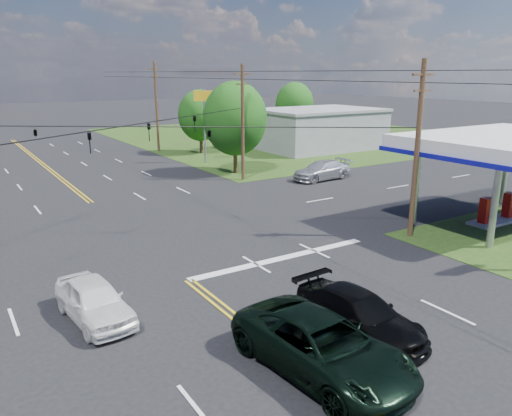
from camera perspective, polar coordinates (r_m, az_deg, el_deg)
ground at (r=29.27m, az=-14.34°, el=-2.76°), size 280.00×280.00×0.00m
grass_ne at (r=73.45m, az=4.05°, el=8.29°), size 46.00×48.00×0.03m
stop_bar at (r=24.55m, az=2.98°, el=-5.79°), size 10.00×0.50×0.02m
retail_ne at (r=60.74m, az=7.03°, el=8.86°), size 14.00×10.00×4.40m
gas_canopy at (r=32.70m, az=26.66°, el=6.44°), size 12.20×8.20×5.35m
pole_se at (r=27.96m, az=17.94°, el=6.51°), size 1.60×0.28×9.50m
pole_ne at (r=41.73m, az=-1.53°, el=9.87°), size 1.60×0.28×9.50m
pole_right_far at (r=58.77m, az=-11.30°, el=11.38°), size 1.60×0.28×10.00m
span_wire_signals at (r=28.06m, az=-15.15°, el=8.97°), size 26.00×18.00×1.13m
power_lines at (r=26.02m, az=-14.17°, el=14.35°), size 26.04×100.00×0.64m
tree_right_a at (r=44.81m, az=-2.42°, el=10.17°), size 5.70×5.70×8.18m
tree_right_b at (r=56.59m, az=-6.39°, el=10.47°), size 4.94×4.94×7.09m
tree_far_r at (r=70.85m, az=4.43°, el=11.72°), size 5.32×5.32×7.63m
pickup_dkgreen at (r=15.67m, az=7.58°, el=-15.35°), size 3.44×6.41×1.71m
suv_black at (r=17.89m, az=11.68°, el=-11.82°), size 2.43×5.31×1.51m
pickup_white at (r=19.42m, az=-18.03°, el=-10.00°), size 2.24×4.64×1.53m
sedan_far at (r=42.77m, az=7.54°, el=4.30°), size 5.60×2.50×1.59m
polesign_ne at (r=50.03m, az=-5.95°, el=11.36°), size 1.93×0.99×7.22m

